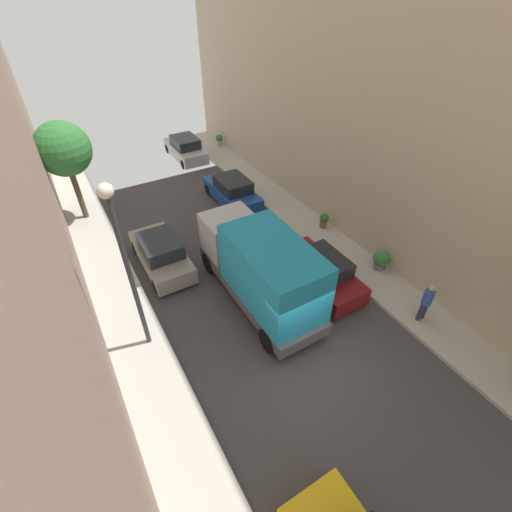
{
  "coord_description": "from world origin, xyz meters",
  "views": [
    {
      "loc": [
        -5.44,
        -5.51,
        10.8
      ],
      "look_at": [
        1.02,
        5.48,
        0.5
      ],
      "focal_mm": 25.31,
      "sensor_mm": 36.0,
      "label": 1
    }
  ],
  "objects_px": {
    "potted_plant_0": "(381,259)",
    "street_tree_0": "(63,150)",
    "parked_car_right_4": "(186,149)",
    "lamp_post": "(123,253)",
    "parked_car_right_2": "(321,272)",
    "potted_plant_2": "(219,140)",
    "potted_plant_1": "(324,220)",
    "parked_car_left_3": "(161,254)",
    "delivery_truck": "(261,268)",
    "pedestrian": "(426,301)",
    "parked_car_right_3": "(232,192)"
  },
  "relations": [
    {
      "from": "lamp_post",
      "to": "potted_plant_0",
      "type": "bearing_deg",
      "value": -7.17
    },
    {
      "from": "parked_car_right_2",
      "to": "parked_car_right_3",
      "type": "distance_m",
      "value": 8.04
    },
    {
      "from": "parked_car_right_4",
      "to": "delivery_truck",
      "type": "xyz_separation_m",
      "value": [
        -2.7,
        -14.75,
        1.07
      ]
    },
    {
      "from": "parked_car_right_2",
      "to": "potted_plant_2",
      "type": "relative_size",
      "value": 4.79
    },
    {
      "from": "parked_car_left_3",
      "to": "potted_plant_1",
      "type": "height_order",
      "value": "parked_car_left_3"
    },
    {
      "from": "potted_plant_0",
      "to": "potted_plant_1",
      "type": "relative_size",
      "value": 1.24
    },
    {
      "from": "potted_plant_0",
      "to": "lamp_post",
      "type": "relative_size",
      "value": 0.15
    },
    {
      "from": "parked_car_left_3",
      "to": "delivery_truck",
      "type": "relative_size",
      "value": 0.64
    },
    {
      "from": "parked_car_right_2",
      "to": "street_tree_0",
      "type": "height_order",
      "value": "street_tree_0"
    },
    {
      "from": "parked_car_left_3",
      "to": "delivery_truck",
      "type": "distance_m",
      "value": 5.07
    },
    {
      "from": "potted_plant_2",
      "to": "lamp_post",
      "type": "relative_size",
      "value": 0.14
    },
    {
      "from": "parked_car_left_3",
      "to": "parked_car_right_4",
      "type": "height_order",
      "value": "same"
    },
    {
      "from": "delivery_truck",
      "to": "lamp_post",
      "type": "xyz_separation_m",
      "value": [
        -4.6,
        0.19,
        2.46
      ]
    },
    {
      "from": "pedestrian",
      "to": "potted_plant_0",
      "type": "relative_size",
      "value": 1.81
    },
    {
      "from": "parked_car_right_2",
      "to": "potted_plant_0",
      "type": "distance_m",
      "value": 2.96
    },
    {
      "from": "lamp_post",
      "to": "parked_car_right_3",
      "type": "bearing_deg",
      "value": 45.42
    },
    {
      "from": "potted_plant_1",
      "to": "lamp_post",
      "type": "distance_m",
      "value": 11.07
    },
    {
      "from": "parked_car_right_4",
      "to": "potted_plant_2",
      "type": "xyz_separation_m",
      "value": [
        2.88,
        0.49,
        -0.06
      ]
    },
    {
      "from": "parked_car_right_3",
      "to": "potted_plant_1",
      "type": "xyz_separation_m",
      "value": [
        2.81,
        -4.81,
        -0.16
      ]
    },
    {
      "from": "delivery_truck",
      "to": "potted_plant_1",
      "type": "distance_m",
      "value": 6.29
    },
    {
      "from": "potted_plant_1",
      "to": "lamp_post",
      "type": "xyz_separation_m",
      "value": [
        -10.11,
        -2.6,
        3.69
      ]
    },
    {
      "from": "parked_car_right_4",
      "to": "lamp_post",
      "type": "relative_size",
      "value": 0.66
    },
    {
      "from": "street_tree_0",
      "to": "parked_car_right_4",
      "type": "bearing_deg",
      "value": 31.18
    },
    {
      "from": "parked_car_right_4",
      "to": "potted_plant_2",
      "type": "distance_m",
      "value": 2.92
    },
    {
      "from": "parked_car_left_3",
      "to": "street_tree_0",
      "type": "distance_m",
      "value": 7.13
    },
    {
      "from": "street_tree_0",
      "to": "delivery_truck",
      "type": "bearing_deg",
      "value": -63.76
    },
    {
      "from": "parked_car_left_3",
      "to": "pedestrian",
      "type": "xyz_separation_m",
      "value": [
        7.46,
        -8.21,
        0.35
      ]
    },
    {
      "from": "pedestrian",
      "to": "delivery_truck",
      "type": "bearing_deg",
      "value": 139.57
    },
    {
      "from": "parked_car_right_3",
      "to": "street_tree_0",
      "type": "height_order",
      "value": "street_tree_0"
    },
    {
      "from": "delivery_truck",
      "to": "potted_plant_2",
      "type": "xyz_separation_m",
      "value": [
        5.58,
        15.24,
        -1.13
      ]
    },
    {
      "from": "delivery_truck",
      "to": "street_tree_0",
      "type": "height_order",
      "value": "street_tree_0"
    },
    {
      "from": "parked_car_right_2",
      "to": "parked_car_right_4",
      "type": "relative_size",
      "value": 1.0
    },
    {
      "from": "parked_car_right_2",
      "to": "pedestrian",
      "type": "relative_size",
      "value": 2.44
    },
    {
      "from": "lamp_post",
      "to": "potted_plant_1",
      "type": "bearing_deg",
      "value": 14.42
    },
    {
      "from": "parked_car_right_4",
      "to": "potted_plant_1",
      "type": "xyz_separation_m",
      "value": [
        2.81,
        -11.97,
        -0.16
      ]
    },
    {
      "from": "potted_plant_2",
      "to": "pedestrian",
      "type": "bearing_deg",
      "value": -92.41
    },
    {
      "from": "potted_plant_0",
      "to": "parked_car_right_3",
      "type": "bearing_deg",
      "value": 108.37
    },
    {
      "from": "street_tree_0",
      "to": "pedestrian",
      "type": "bearing_deg",
      "value": -55.47
    },
    {
      "from": "street_tree_0",
      "to": "parked_car_left_3",
      "type": "bearing_deg",
      "value": -69.02
    },
    {
      "from": "street_tree_0",
      "to": "lamp_post",
      "type": "distance_m",
      "value": 9.93
    },
    {
      "from": "potted_plant_0",
      "to": "street_tree_0",
      "type": "bearing_deg",
      "value": 133.33
    },
    {
      "from": "delivery_truck",
      "to": "street_tree_0",
      "type": "xyz_separation_m",
      "value": [
        -4.98,
        10.1,
        2.14
      ]
    },
    {
      "from": "pedestrian",
      "to": "potted_plant_2",
      "type": "xyz_separation_m",
      "value": [
        0.81,
        19.3,
        -0.42
      ]
    },
    {
      "from": "parked_car_right_4",
      "to": "potted_plant_1",
      "type": "distance_m",
      "value": 12.29
    },
    {
      "from": "parked_car_right_3",
      "to": "lamp_post",
      "type": "distance_m",
      "value": 10.98
    },
    {
      "from": "pedestrian",
      "to": "street_tree_0",
      "type": "distance_m",
      "value": 17.43
    },
    {
      "from": "parked_car_right_4",
      "to": "lamp_post",
      "type": "xyz_separation_m",
      "value": [
        -7.3,
        -14.57,
        3.53
      ]
    },
    {
      "from": "parked_car_right_2",
      "to": "potted_plant_2",
      "type": "xyz_separation_m",
      "value": [
        2.88,
        15.68,
        -0.06
      ]
    },
    {
      "from": "potted_plant_1",
      "to": "lamp_post",
      "type": "relative_size",
      "value": 0.12
    },
    {
      "from": "pedestrian",
      "to": "potted_plant_1",
      "type": "xyz_separation_m",
      "value": [
        0.75,
        6.84,
        -0.51
      ]
    }
  ]
}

